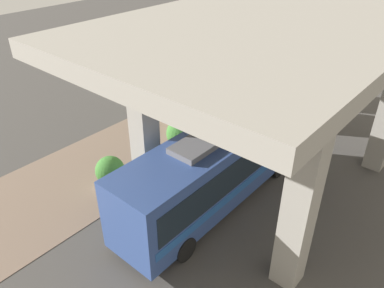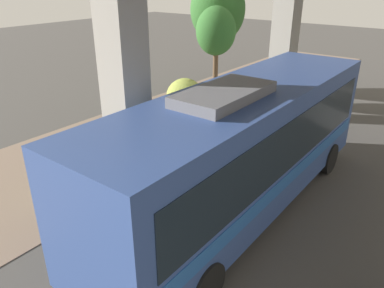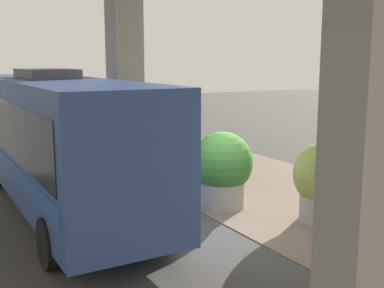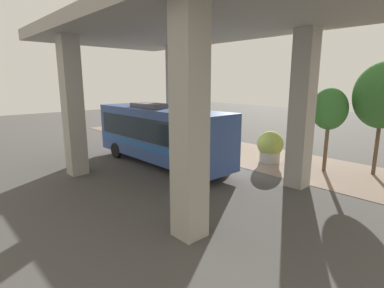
% 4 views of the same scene
% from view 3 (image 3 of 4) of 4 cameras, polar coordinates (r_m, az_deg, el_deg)
% --- Properties ---
extents(ground_plane, '(80.00, 80.00, 0.00)m').
position_cam_3_polar(ground_plane, '(11.88, 3.19, -9.23)').
color(ground_plane, '#474442').
rests_on(ground_plane, ground).
extents(sidewalk_strip, '(6.00, 40.00, 0.02)m').
position_cam_3_polar(sidewalk_strip, '(13.68, 13.86, -6.89)').
color(sidewalk_strip, '#7A6656').
rests_on(sidewalk_strip, ground).
extents(bus, '(2.62, 10.17, 3.66)m').
position_cam_3_polar(bus, '(12.90, -15.55, 1.02)').
color(bus, '#334C8C').
rests_on(bus, ground).
extents(fire_hydrant, '(0.44, 0.21, 1.07)m').
position_cam_3_polar(fire_hydrant, '(14.95, -2.17, -3.06)').
color(fire_hydrant, gold).
rests_on(fire_hydrant, ground).
extents(planter_front, '(1.35, 1.35, 1.73)m').
position_cam_3_polar(planter_front, '(16.74, -3.54, -0.54)').
color(planter_front, '#9E998E').
rests_on(planter_front, ground).
extents(planter_middle, '(1.60, 1.60, 1.98)m').
position_cam_3_polar(planter_middle, '(12.07, 15.60, -4.32)').
color(planter_middle, '#9E998E').
rests_on(planter_middle, ground).
extents(planter_back, '(1.62, 1.62, 2.05)m').
position_cam_3_polar(planter_back, '(12.74, 3.60, -2.98)').
color(planter_back, '#9E998E').
rests_on(planter_back, ground).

